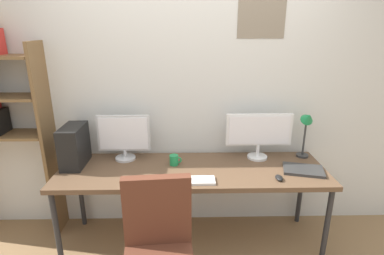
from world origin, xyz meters
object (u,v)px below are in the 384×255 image
desk (192,174)px  monitor_left (124,136)px  monitor_right (259,133)px  desk_lamp (307,126)px  laptop_closed (303,170)px  coffee_mug (174,160)px  keyboard_main (193,181)px  computer_mouse (279,178)px  pc_tower (74,146)px

desk → monitor_left: bearing=160.5°
monitor_left → monitor_right: size_ratio=0.79×
desk_lamp → desk: bearing=-168.3°
laptop_closed → desk_lamp: bearing=84.5°
monitor_right → coffee_mug: bearing=-169.9°
monitor_right → laptop_closed: size_ratio=1.83×
coffee_mug → keyboard_main: bearing=-63.6°
keyboard_main → coffee_mug: (-0.15, 0.31, 0.04)m
monitor_left → coffee_mug: size_ratio=4.36×
computer_mouse → laptop_closed: computer_mouse is taller
laptop_closed → coffee_mug: size_ratio=3.02×
desk → monitor_right: 0.70m
monitor_right → laptop_closed: 0.49m
monitor_right → computer_mouse: monitor_right is taller
computer_mouse → pc_tower: bearing=169.5°
monitor_left → laptop_closed: bearing=-10.5°
desk → computer_mouse: (0.68, -0.21, 0.07)m
computer_mouse → monitor_left: bearing=161.7°
monitor_left → computer_mouse: monitor_left is taller
desk_lamp → coffee_mug: bearing=-173.6°
pc_tower → desk_lamp: size_ratio=0.77×
monitor_right → coffee_mug: 0.79m
computer_mouse → coffee_mug: size_ratio=0.91×
computer_mouse → laptop_closed: 0.28m
monitor_right → laptop_closed: monitor_right is taller
coffee_mug → computer_mouse: bearing=-19.2°
desk → coffee_mug: (-0.15, 0.08, 0.10)m
desk → pc_tower: bearing=174.3°
monitor_left → desk_lamp: 1.63m
monitor_right → keyboard_main: size_ratio=1.71×
coffee_mug → pc_tower: bearing=178.6°
desk → pc_tower: size_ratio=6.44×
pc_tower → computer_mouse: size_ratio=3.64×
monitor_left → pc_tower: (-0.40, -0.11, -0.05)m
laptop_closed → coffee_mug: (-1.08, 0.15, 0.03)m
desk → keyboard_main: (0.00, -0.23, 0.06)m
desk → desk_lamp: bearing=11.7°
desk → computer_mouse: 0.71m
desk_lamp → keyboard_main: (-1.02, -0.44, -0.30)m
desk_lamp → laptop_closed: (-0.10, -0.28, -0.30)m
coffee_mug → monitor_right: bearing=10.1°
pc_tower → monitor_left: bearing=15.5°
keyboard_main → desk_lamp: bearing=23.3°
keyboard_main → laptop_closed: size_ratio=1.07×
pc_tower → computer_mouse: bearing=-10.5°
monitor_left → laptop_closed: (1.52, -0.28, -0.21)m
monitor_right → desk: bearing=-160.5°
monitor_right → desk_lamp: 0.43m
monitor_right → computer_mouse: 0.49m
desk_lamp → coffee_mug: 1.21m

